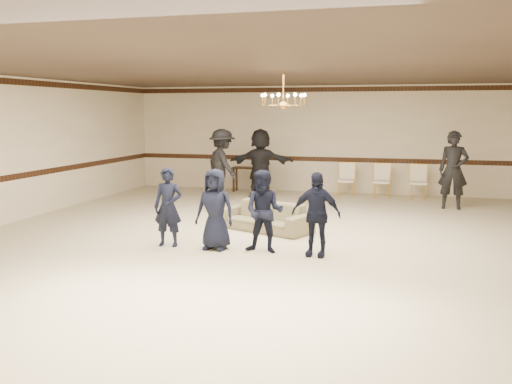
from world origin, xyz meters
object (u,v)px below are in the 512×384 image
Objects in this scene: adult_left at (222,165)px; console_table at (248,179)px; boy_d at (316,214)px; settee at (265,217)px; chandelier at (283,89)px; adult_right at (453,170)px; boy_a at (168,207)px; banquet_chair_mid at (382,181)px; banquet_chair_left at (346,180)px; boy_b at (215,209)px; boy_c at (264,212)px; adult_mid at (261,164)px; banquet_chair_right at (418,182)px.

adult_left is 1.94m from console_table.
settee is (-1.34, 1.77, -0.43)m from boy_d.
chandelier reaches higher than adult_left.
console_table is at bearing 169.01° from adult_right.
adult_left is (-3.45, 5.26, 0.26)m from boy_d.
banquet_chair_mid is at bearing 60.13° from boy_a.
adult_right is 3.15m from banquet_chair_left.
boy_b is 0.90m from boy_c.
boy_b is 6.01m from adult_mid.
chandelier is at bearing -106.49° from banquet_chair_mid.
boy_a reaches higher than console_table.
adult_mid and adult_right have the same top height.
boy_c is 6.93m from banquet_chair_left.
boy_c is 0.73× the size of adult_right.
chandelier is at bearing -100.95° from banquet_chair_left.
boy_d reaches higher than banquet_chair_right.
settee is 4.41m from adult_mid.
banquet_chair_left and banquet_chair_mid have the same top height.
adult_left is 2.06× the size of banquet_chair_mid.
boy_c reaches higher than banquet_chair_mid.
console_table is (-2.31, 5.43, -2.50)m from chandelier.
banquet_chair_mid is at bearing -3.43° from banquet_chair_left.
settee is 2.20× the size of console_table.
chandelier reaches higher than boy_a.
boy_b is 7.76m from banquet_chair_right.
settee is 5.47m from adult_right.
console_table is (-1.92, 5.33, 0.09)m from settee.
adult_right is 2.06× the size of banquet_chair_mid.
chandelier reaches higher than console_table.
banquet_chair_left is at bearing -164.61° from adult_mid.
banquet_chair_mid is at bearing -115.82° from adult_left.
banquet_chair_left is (0.64, 6.90, -0.24)m from boy_c.
console_table is (-4.00, 0.20, -0.10)m from banquet_chair_mid.
banquet_chair_left reaches higher than console_table.
boy_c is 6.19m from adult_mid.
banquet_chair_right is at bearing -119.66° from adult_left.
boy_d is at bearing 166.08° from adult_left.
adult_left reaches higher than boy_c.
boy_a is at bearing -115.07° from banquet_chair_mid.
chandelier is at bearing 8.09° from settee.
boy_c is 5.85m from adult_left.
banquet_chair_left is at bearing 67.16° from boy_a.
chandelier is 0.98× the size of banquet_chair_left.
adult_left is at bearing 110.57° from boy_b.
boy_b is 1.51× the size of banquet_chair_right.
boy_a reaches higher than settee.
boy_d is at bearing -61.88° from console_table.
chandelier is 1.04× the size of console_table.
boy_c is 1.59× the size of console_table.
console_table is (-3.00, 0.20, -0.10)m from banquet_chair_left.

